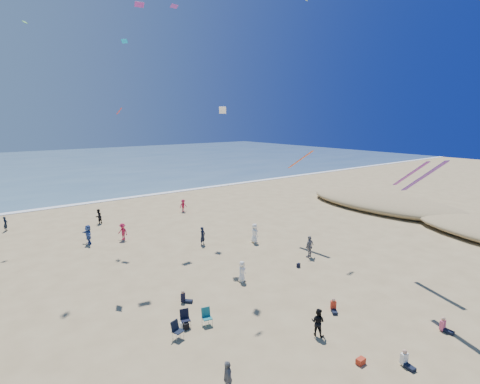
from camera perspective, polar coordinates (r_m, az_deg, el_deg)
ocean at (r=105.35m, az=-31.23°, el=3.13°), size 220.00×100.00×0.06m
surf_line at (r=56.47m, az=-25.29°, el=-1.97°), size 220.00×1.20×0.08m
standing_flyers at (r=30.56m, az=-5.25°, el=-9.88°), size 32.82×38.64×1.95m
seated_group at (r=23.71m, az=0.69°, el=-17.63°), size 23.06×24.14×0.84m
chair_cluster at (r=22.62m, az=-7.56°, el=-19.04°), size 2.74×1.55×1.00m
white_tote at (r=22.97m, az=-8.65°, el=-19.43°), size 0.35×0.20×0.40m
black_backpack at (r=22.86m, az=-8.22°, el=-19.60°), size 0.30×0.22×0.38m
cooler at (r=20.98m, az=17.92°, el=-23.32°), size 0.45×0.30×0.30m
navy_bag at (r=31.15m, az=8.89°, el=-10.97°), size 0.28×0.18×0.34m
kites_aloft at (r=30.33m, az=1.28°, el=16.72°), size 39.15×36.71×28.71m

